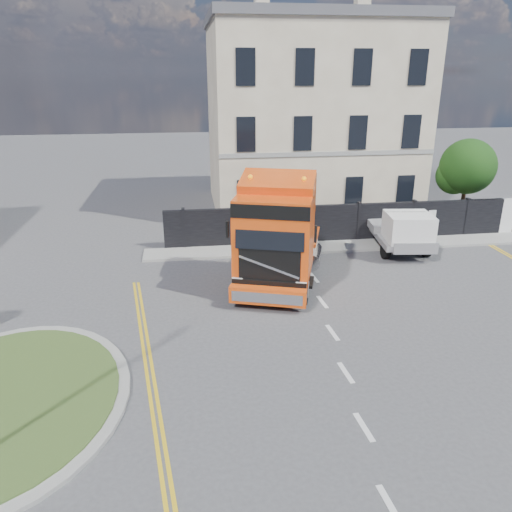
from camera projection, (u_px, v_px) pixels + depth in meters
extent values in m
plane|color=#424244|center=(246.00, 333.00, 17.07)|extent=(120.00, 120.00, 0.00)
cylinder|color=gray|center=(0.00, 403.00, 13.35)|extent=(6.80, 6.80, 0.12)
cube|color=black|center=(339.00, 223.00, 25.85)|extent=(18.00, 0.25, 2.00)
cube|color=silver|center=(491.00, 217.00, 26.96)|extent=(2.60, 0.12, 2.00)
cube|color=beige|center=(308.00, 120.00, 31.25)|extent=(12.00, 10.00, 11.00)
cube|color=#505055|center=(312.00, 19.00, 29.24)|extent=(12.30, 10.30, 0.50)
cube|color=beige|center=(262.00, 4.00, 28.59)|extent=(0.80, 0.80, 1.60)
cube|color=beige|center=(362.00, 6.00, 29.37)|extent=(0.80, 0.80, 1.60)
cylinder|color=#382619|center=(463.00, 200.00, 29.68)|extent=(0.24, 0.24, 2.40)
sphere|color=#163510|center=(468.00, 167.00, 28.98)|extent=(3.20, 3.20, 3.20)
sphere|color=#163510|center=(455.00, 176.00, 29.50)|extent=(2.20, 2.20, 2.20)
cube|color=gray|center=(344.00, 246.00, 25.35)|extent=(20.00, 1.60, 0.12)
cube|color=black|center=(281.00, 255.00, 21.84)|extent=(4.90, 7.73, 0.52)
cube|color=#E1490F|center=(275.00, 234.00, 19.43)|extent=(3.64, 3.72, 3.21)
cube|color=#E1490F|center=(280.00, 194.00, 20.08)|extent=(3.04, 1.87, 1.60)
cube|color=black|center=(270.00, 234.00, 17.92)|extent=(2.42, 0.84, 1.20)
cube|color=#E1490F|center=(268.00, 296.00, 18.38)|extent=(2.85, 1.27, 0.63)
cylinder|color=black|center=(240.00, 285.00, 19.44)|extent=(0.72, 1.25, 1.19)
cylinder|color=gray|center=(240.00, 285.00, 19.44)|extent=(0.59, 0.75, 0.66)
cylinder|color=black|center=(303.00, 289.00, 19.04)|extent=(0.72, 1.25, 1.19)
cylinder|color=gray|center=(303.00, 289.00, 19.04)|extent=(0.59, 0.75, 0.66)
cylinder|color=black|center=(258.00, 250.00, 23.19)|extent=(0.72, 1.25, 1.19)
cylinder|color=gray|center=(258.00, 250.00, 23.19)|extent=(0.59, 0.75, 0.66)
cylinder|color=black|center=(311.00, 253.00, 22.79)|extent=(0.72, 1.25, 1.19)
cylinder|color=gray|center=(311.00, 253.00, 22.79)|extent=(0.59, 0.75, 0.66)
cylinder|color=black|center=(262.00, 241.00, 24.46)|extent=(0.72, 1.25, 1.19)
cylinder|color=gray|center=(262.00, 241.00, 24.46)|extent=(0.59, 0.75, 0.66)
cylinder|color=black|center=(313.00, 244.00, 24.06)|extent=(0.72, 1.25, 1.19)
cylinder|color=gray|center=(313.00, 244.00, 24.06)|extent=(0.59, 0.75, 0.66)
cube|color=slate|center=(393.00, 232.00, 25.21)|extent=(2.66, 5.37, 0.27)
cube|color=silver|center=(408.00, 229.00, 23.47)|extent=(2.26, 2.17, 1.40)
cylinder|color=black|center=(385.00, 251.00, 23.71)|extent=(0.27, 0.75, 0.75)
cylinder|color=black|center=(426.00, 249.00, 23.98)|extent=(0.27, 0.75, 0.75)
cylinder|color=black|center=(363.00, 231.00, 26.70)|extent=(0.27, 0.75, 0.75)
cylinder|color=black|center=(399.00, 229.00, 26.97)|extent=(0.27, 0.75, 0.75)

